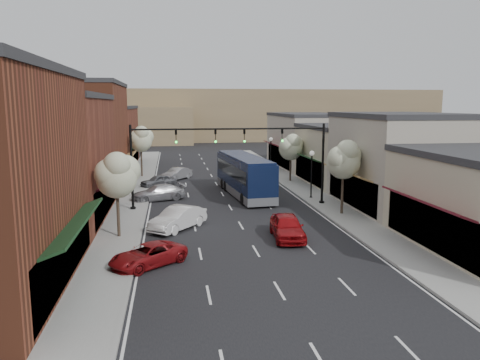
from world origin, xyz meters
name	(u,v)px	position (x,y,z in m)	size (l,w,h in m)	color
ground	(245,233)	(0.00, 0.00, 0.00)	(160.00, 160.00, 0.00)	black
sidewalk_left	(137,188)	(-8.40, 18.50, 0.07)	(2.80, 73.00, 0.15)	gray
sidewalk_right	(294,183)	(8.40, 18.50, 0.07)	(2.80, 73.00, 0.15)	gray
curb_left	(151,187)	(-7.00, 18.50, 0.07)	(0.25, 73.00, 0.17)	gray
curb_right	(282,184)	(7.00, 18.50, 0.07)	(0.25, 73.00, 0.17)	gray
bldg_left_midnear	(43,158)	(-14.23, 6.00, 4.66)	(10.14, 14.10, 9.40)	brown
bldg_left_midfar	(78,136)	(-14.24, 20.00, 5.40)	(10.14, 14.10, 10.90)	brown
bldg_left_far	(101,137)	(-14.22, 36.00, 4.16)	(10.14, 18.10, 8.40)	brown
bldg_right_midnear	(397,161)	(13.72, 6.00, 3.91)	(9.14, 12.10, 7.90)	#A59E8D
bldg_right_midfar	(344,155)	(13.70, 18.00, 3.17)	(9.14, 12.10, 6.40)	#B9AF93
bldg_right_far	(307,141)	(13.71, 32.00, 3.66)	(9.14, 16.10, 7.40)	#A59E8D
hill_far	(189,115)	(0.00, 90.00, 6.00)	(120.00, 30.00, 12.00)	#7A6647
hill_near	(78,125)	(-25.00, 78.00, 4.00)	(50.00, 20.00, 8.00)	#7A6647
signal_mast_right	(296,152)	(5.62, 8.00, 4.62)	(8.22, 0.46, 7.00)	black
signal_mast_left	(161,154)	(-5.62, 8.00, 4.62)	(8.22, 0.46, 7.00)	black
tree_right_near	(344,159)	(8.35, 3.94, 4.45)	(2.85, 2.65, 5.95)	#47382B
tree_right_far	(291,146)	(8.35, 19.94, 3.99)	(2.85, 2.65, 5.43)	#47382B
tree_left_near	(117,174)	(-8.25, -0.06, 4.22)	(2.85, 2.65, 5.69)	#47382B
tree_left_far	(141,139)	(-8.25, 25.94, 4.60)	(2.85, 2.65, 6.13)	#47382B
lamp_post_near	(312,166)	(7.80, 10.50, 3.01)	(0.44, 0.44, 4.44)	black
lamp_post_far	(271,149)	(7.80, 28.00, 3.01)	(0.44, 0.44, 4.44)	black
coach_bus	(244,175)	(2.01, 13.15, 1.96)	(3.94, 12.57, 3.78)	#0D1635
red_hatchback	(287,227)	(2.46, -1.73, 0.80)	(1.90, 4.71, 1.60)	#980B0F
parked_car_a	(148,255)	(-6.20, -5.65, 0.60)	(1.99, 4.31, 1.20)	maroon
parked_car_b	(178,218)	(-4.47, 1.61, 0.79)	(1.67, 4.79, 1.58)	silver
parked_car_c	(158,193)	(-6.04, 11.88, 0.71)	(1.98, 4.87, 1.41)	#A5A5AB
parked_car_d	(158,181)	(-6.20, 18.97, 0.65)	(1.53, 3.79, 1.29)	slate
parked_car_e	(177,174)	(-4.20, 23.47, 0.69)	(1.46, 4.20, 1.38)	#9A9B9F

